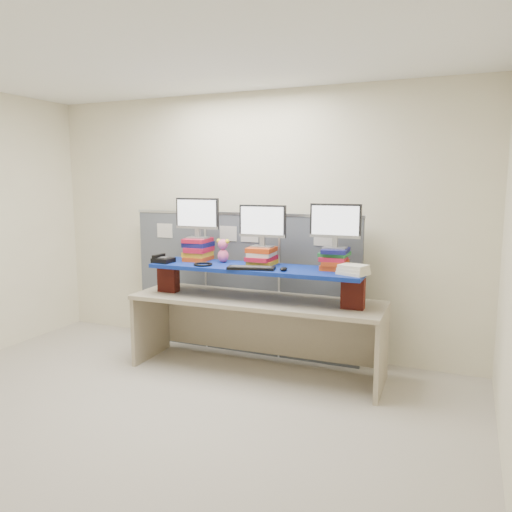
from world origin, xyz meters
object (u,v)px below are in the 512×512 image
at_px(blue_board, 256,268).
at_px(monitor_left, 197,216).
at_px(desk_phone, 163,260).
at_px(monitor_right, 335,223).
at_px(keyboard, 251,268).
at_px(desk, 256,313).
at_px(monitor_center, 262,223).

distance_m(blue_board, monitor_left, 0.84).
height_order(monitor_left, desk_phone, monitor_left).
xyz_separation_m(blue_board, monitor_right, (0.72, 0.14, 0.44)).
bearing_deg(keyboard, desk, 84.65).
distance_m(monitor_right, desk_phone, 1.74).
bearing_deg(desk, monitor_right, 9.23).
relative_size(desk, blue_board, 1.19).
height_order(desk, monitor_right, monitor_right).
bearing_deg(keyboard, monitor_center, 78.06).
height_order(monitor_left, monitor_right, monitor_left).
bearing_deg(desk_phone, monitor_right, 13.35).
xyz_separation_m(monitor_center, desk_phone, (-0.96, -0.27, -0.37)).
relative_size(monitor_center, keyboard, 1.03).
bearing_deg(blue_board, desk_phone, -172.30).
bearing_deg(desk, desk_phone, -172.30).
bearing_deg(keyboard, blue_board, 84.65).
distance_m(desk, monitor_left, 1.15).
relative_size(monitor_left, keyboard, 1.03).
bearing_deg(monitor_right, monitor_left, 180.00).
relative_size(keyboard, desk_phone, 2.33).
bearing_deg(monitor_left, keyboard, -21.98).
bearing_deg(monitor_center, desk_phone, -165.72).
height_order(blue_board, monitor_left, monitor_left).
height_order(desk, blue_board, blue_board).
bearing_deg(keyboard, monitor_right, 10.42).
relative_size(monitor_right, desk_phone, 2.39).
height_order(monitor_left, monitor_center, monitor_left).
xyz_separation_m(monitor_left, keyboard, (0.71, -0.26, -0.45)).
relative_size(desk, keyboard, 5.37).
distance_m(monitor_center, monitor_right, 0.71).
bearing_deg(monitor_right, desk, -170.77).
distance_m(monitor_center, desk_phone, 1.07).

